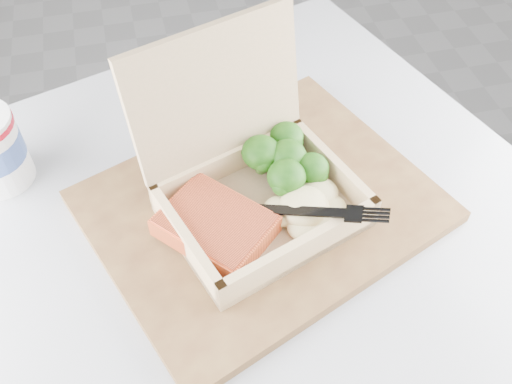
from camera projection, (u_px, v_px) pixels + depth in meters
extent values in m
plane|color=gray|center=(411.00, 290.00, 1.42)|extent=(4.00, 4.00, 0.00)
cylinder|color=black|center=(250.00, 370.00, 0.94)|extent=(0.07, 0.07, 0.68)
cube|color=#9B9CA4|center=(248.00, 248.00, 0.66)|extent=(0.94, 0.94, 0.03)
cube|color=brown|center=(262.00, 206.00, 0.67)|extent=(0.46, 0.42, 0.02)
cube|color=#A08160|center=(263.00, 214.00, 0.65)|extent=(0.24, 0.22, 0.01)
cube|color=tan|center=(186.00, 244.00, 0.60)|extent=(0.06, 0.15, 0.04)
cube|color=tan|center=(332.00, 170.00, 0.67)|extent=(0.06, 0.15, 0.04)
cube|color=tan|center=(301.00, 252.00, 0.60)|extent=(0.20, 0.08, 0.04)
cube|color=tan|center=(229.00, 164.00, 0.68)|extent=(0.20, 0.08, 0.04)
cube|color=#A08160|center=(217.00, 94.00, 0.61)|extent=(0.21, 0.10, 0.16)
cube|color=orange|center=(216.00, 226.00, 0.62)|extent=(0.14, 0.14, 0.02)
ellipsoid|color=beige|center=(304.00, 206.00, 0.63)|extent=(0.09, 0.08, 0.03)
cube|color=black|center=(244.00, 201.00, 0.62)|extent=(0.10, 0.06, 0.03)
cube|color=black|center=(318.00, 215.00, 0.61)|extent=(0.05, 0.04, 0.01)
cube|color=white|center=(201.00, 108.00, 0.80)|extent=(0.13, 0.16, 0.00)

